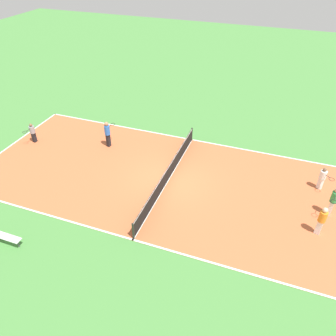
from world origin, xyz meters
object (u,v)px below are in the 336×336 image
player_center_orange (322,219)px  tennis_net (168,173)px  bench (6,237)px  player_far_green (334,200)px  player_near_white (322,177)px  player_baseline_gray (32,132)px  player_near_blue (107,132)px

player_center_orange → tennis_net: bearing=-172.7°
bench → player_far_green: size_ratio=0.87×
player_center_orange → player_near_white: 3.65m
player_center_orange → player_baseline_gray: 18.45m
player_center_orange → player_baseline_gray: player_center_orange is taller
player_far_green → player_near_blue: bearing=-86.1°
bench → player_near_blue: (-9.16, 0.37, 0.70)m
bench → player_baseline_gray: player_baseline_gray is taller
player_center_orange → player_baseline_gray: (-2.26, -18.31, -0.15)m
bench → player_baseline_gray: 9.20m
player_near_blue → player_baseline_gray: bearing=116.4°
bench → player_baseline_gray: bearing=120.8°
tennis_net → player_far_green: bearing=91.1°
bench → tennis_net: bearing=52.4°
player_far_green → player_near_white: player_far_green is taller
player_far_green → player_center_orange: bearing=-7.4°
player_far_green → player_near_blue: player_near_blue is taller
bench → player_center_orange: size_ratio=0.93×
player_center_orange → player_near_white: bearing=105.2°
player_center_orange → player_near_blue: player_near_blue is taller
tennis_net → player_baseline_gray: size_ratio=6.88×
tennis_net → player_baseline_gray: bearing=-94.9°
player_near_blue → tennis_net: bearing=-100.6°
tennis_net → player_far_green: player_far_green is taller
bench → player_center_orange: player_center_orange is taller
player_far_green → player_near_blue: (-1.97, -13.78, 0.05)m
player_center_orange → player_near_white: size_ratio=1.16×
player_center_orange → player_far_green: (-1.57, 0.55, 0.07)m
bench → player_baseline_gray: (-7.89, -4.71, 0.42)m
player_near_white → tennis_net: bearing=-114.7°
bench → player_far_green: bearing=26.9°
bench → player_far_green: player_far_green is taller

